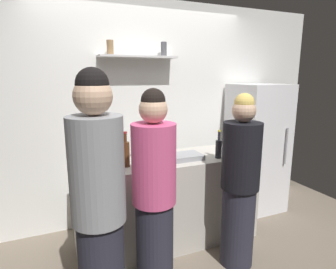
{
  "coord_description": "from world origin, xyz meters",
  "views": [
    {
      "loc": [
        -1.07,
        -2.0,
        1.75
      ],
      "look_at": [
        0.01,
        0.55,
        1.17
      ],
      "focal_mm": 30.29,
      "sensor_mm": 36.0,
      "label": 1
    }
  ],
  "objects": [
    {
      "name": "wine_bottle_dark_glass",
      "position": [
        0.5,
        0.37,
        1.03
      ],
      "size": [
        0.07,
        0.07,
        0.29
      ],
      "color": "black",
      "rests_on": "counter"
    },
    {
      "name": "water_bottle_plastic",
      "position": [
        -0.26,
        0.68,
        1.02
      ],
      "size": [
        0.09,
        0.09,
        0.22
      ],
      "color": "silver",
      "rests_on": "counter"
    },
    {
      "name": "counter",
      "position": [
        0.01,
        0.55,
        0.46
      ],
      "size": [
        1.87,
        0.61,
        0.92
      ],
      "primitive_type": "cube",
      "color": "#B7B2A8",
      "rests_on": "ground"
    },
    {
      "name": "utensil_holder",
      "position": [
        -0.16,
        0.46,
        0.98
      ],
      "size": [
        0.1,
        0.1,
        0.22
      ],
      "color": "#B2B2B7",
      "rests_on": "counter"
    },
    {
      "name": "person_pink_top",
      "position": [
        -0.36,
        -0.07,
        0.82
      ],
      "size": [
        0.34,
        0.34,
        1.66
      ],
      "rotation": [
        0.0,
        0.0,
        5.92
      ],
      "color": "#262633",
      "rests_on": "ground"
    },
    {
      "name": "wine_bottle_green_glass",
      "position": [
        -0.58,
        0.74,
        1.04
      ],
      "size": [
        0.07,
        0.07,
        0.3
      ],
      "color": "#19471E",
      "rests_on": "counter"
    },
    {
      "name": "person_grey_hoodie",
      "position": [
        -0.82,
        -0.31,
        0.9
      ],
      "size": [
        0.34,
        0.34,
        1.8
      ],
      "rotation": [
        0.0,
        0.0,
        3.24
      ],
      "color": "#262633",
      "rests_on": "ground"
    },
    {
      "name": "wine_bottle_pale_glass",
      "position": [
        -0.85,
        0.36,
        1.03
      ],
      "size": [
        0.08,
        0.08,
        0.29
      ],
      "color": "#B2BFB2",
      "rests_on": "counter"
    },
    {
      "name": "wine_bottle_amber_glass",
      "position": [
        -0.44,
        0.47,
        1.05
      ],
      "size": [
        0.07,
        0.07,
        0.33
      ],
      "color": "#472814",
      "rests_on": "counter"
    },
    {
      "name": "refrigerator",
      "position": [
        1.4,
        0.85,
        0.82
      ],
      "size": [
        0.62,
        0.65,
        1.64
      ],
      "color": "white",
      "rests_on": "ground"
    },
    {
      "name": "back_wall_assembly",
      "position": [
        -0.0,
        1.25,
        1.3
      ],
      "size": [
        4.8,
        0.32,
        2.6
      ],
      "color": "white",
      "rests_on": "ground"
    },
    {
      "name": "person_blonde",
      "position": [
        0.47,
        -0.04,
        0.79
      ],
      "size": [
        0.34,
        0.34,
        1.6
      ],
      "rotation": [
        0.0,
        0.0,
        5.43
      ],
      "color": "#262633",
      "rests_on": "ground"
    },
    {
      "name": "baking_pan",
      "position": [
        0.16,
        0.47,
        0.95
      ],
      "size": [
        0.34,
        0.24,
        0.05
      ],
      "primitive_type": "cube",
      "color": "gray",
      "rests_on": "counter"
    }
  ]
}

